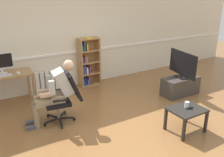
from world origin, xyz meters
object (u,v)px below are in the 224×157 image
Objects in this scene: imac_monitor at (1,62)px; computer_desk at (5,79)px; tv_stand at (180,86)px; drinking_glass at (187,105)px; computer_mouse at (18,73)px; tv_screen at (183,64)px; keyboard at (3,76)px; bookshelf at (88,62)px; radiator at (45,82)px; coffee_table at (187,112)px; person_seated at (55,91)px; office_chair at (65,96)px; spare_remote at (190,108)px.

computer_desk is at bearing -79.88° from imac_monitor.
drinking_glass is at bearing -133.08° from tv_stand.
tv_screen is (3.49, -1.38, 0.01)m from computer_mouse.
tv_screen is (3.80, -1.36, 0.01)m from keyboard.
computer_mouse is 0.08× the size of bookshelf.
radiator is 3.54m from drinking_glass.
keyboard reaches higher than drinking_glass.
imac_monitor is at bearing 132.68° from coffee_table.
bookshelf is 3.09m from coffee_table.
keyboard is at bearing -176.31° from computer_mouse.
person_seated is 2.45m from coffee_table.
tv_stand is (3.49, -1.38, -0.55)m from computer_mouse.
office_chair is 8.76× the size of drinking_glass.
computer_desk is 0.95× the size of person_seated.
spare_remote is at bearing 59.94° from person_seated.
keyboard reaches higher than computer_desk.
coffee_table is (-1.16, -1.25, 0.15)m from tv_stand.
radiator is 0.75× the size of tv_screen.
bookshelf is at bearing 132.46° from tv_stand.
computer_mouse reaches higher than keyboard.
tv_screen reaches higher than spare_remote.
bookshelf is at bearing 7.84° from computer_desk.
spare_remote is (2.38, -2.65, -0.32)m from computer_mouse.
office_chair is at bearing -92.47° from radiator.
office_chair is 0.80× the size of person_seated.
spare_remote is (1.70, -3.16, 0.18)m from radiator.
office_chair reaches higher than computer_mouse.
tv_screen is 1.68m from drinking_glass.
tv_screen is 1.76m from coffee_table.
radiator is 1.16× the size of coffee_table.
computer_mouse is 3.54m from coffee_table.
imac_monitor is 5.02× the size of computer_mouse.
spare_remote is (2.66, -2.84, -0.55)m from imac_monitor.
radiator is (0.68, 0.51, -0.50)m from computer_mouse.
tv_stand is at bearing -40.92° from spare_remote.
computer_mouse is 1.90m from bookshelf.
computer_mouse is 0.10× the size of tv_screen.
drinking_glass is at bearing 60.65° from person_seated.
spare_remote is (0.53, -3.06, -0.17)m from bookshelf.
office_chair is at bearing 174.88° from tv_stand.
tv_stand is 6.30× the size of spare_remote.
radiator is at bearing 66.33° from tv_screen.
computer_desk is 10.38× the size of drinking_glass.
radiator is (0.95, 0.39, -0.36)m from computer_desk.
keyboard is 0.38× the size of tv_screen.
computer_desk is 3.83m from spare_remote.
coffee_table is at bearing -46.68° from computer_desk.
keyboard is 3.25× the size of drinking_glass.
computer_mouse is 1.19m from person_seated.
bookshelf reaches higher than office_chair.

